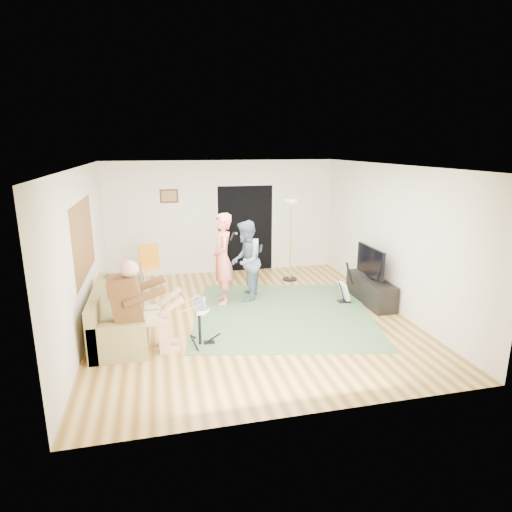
{
  "coord_description": "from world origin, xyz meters",
  "views": [
    {
      "loc": [
        -1.55,
        -7.1,
        3.04
      ],
      "look_at": [
        0.19,
        0.3,
        1.06
      ],
      "focal_mm": 30.0,
      "sensor_mm": 36.0,
      "label": 1
    }
  ],
  "objects_px": {
    "guitarist": "(246,261)",
    "torchiere_lamp": "(291,226)",
    "drum_kit": "(200,326)",
    "sofa": "(117,320)",
    "singer": "(222,259)",
    "television": "(370,261)",
    "dining_chair": "(152,275)",
    "tv_cabinet": "(371,290)",
    "guitar_spare": "(345,291)"
  },
  "relations": [
    {
      "from": "guitarist",
      "to": "torchiere_lamp",
      "type": "height_order",
      "value": "torchiere_lamp"
    },
    {
      "from": "drum_kit",
      "to": "guitarist",
      "type": "xyz_separation_m",
      "value": [
        1.12,
        1.84,
        0.5
      ]
    },
    {
      "from": "drum_kit",
      "to": "torchiere_lamp",
      "type": "relative_size",
      "value": 0.38
    },
    {
      "from": "sofa",
      "to": "torchiere_lamp",
      "type": "bearing_deg",
      "value": 31.29
    },
    {
      "from": "guitarist",
      "to": "singer",
      "type": "bearing_deg",
      "value": -60.18
    },
    {
      "from": "television",
      "to": "sofa",
      "type": "bearing_deg",
      "value": -174.48
    },
    {
      "from": "dining_chair",
      "to": "television",
      "type": "xyz_separation_m",
      "value": [
        4.17,
        -1.71,
        0.5
      ]
    },
    {
      "from": "singer",
      "to": "guitarist",
      "type": "xyz_separation_m",
      "value": [
        0.48,
        0.08,
        -0.09
      ]
    },
    {
      "from": "sofa",
      "to": "singer",
      "type": "xyz_separation_m",
      "value": [
        1.93,
        1.11,
        0.63
      ]
    },
    {
      "from": "singer",
      "to": "sofa",
      "type": "bearing_deg",
      "value": -60.0
    },
    {
      "from": "guitarist",
      "to": "tv_cabinet",
      "type": "xyz_separation_m",
      "value": [
        2.38,
        -0.73,
        -0.56
      ]
    },
    {
      "from": "guitarist",
      "to": "tv_cabinet",
      "type": "height_order",
      "value": "guitarist"
    },
    {
      "from": "sofa",
      "to": "television",
      "type": "relative_size",
      "value": 2.03
    },
    {
      "from": "sofa",
      "to": "torchiere_lamp",
      "type": "xyz_separation_m",
      "value": [
        3.67,
        2.23,
        1.01
      ]
    },
    {
      "from": "dining_chair",
      "to": "guitar_spare",
      "type": "bearing_deg",
      "value": -35.91
    },
    {
      "from": "guitar_spare",
      "to": "torchiere_lamp",
      "type": "bearing_deg",
      "value": 110.16
    },
    {
      "from": "dining_chair",
      "to": "sofa",
      "type": "bearing_deg",
      "value": -117.41
    },
    {
      "from": "drum_kit",
      "to": "singer",
      "type": "xyz_separation_m",
      "value": [
        0.64,
        1.76,
        0.59
      ]
    },
    {
      "from": "singer",
      "to": "guitarist",
      "type": "bearing_deg",
      "value": 100.06
    },
    {
      "from": "television",
      "to": "tv_cabinet",
      "type": "bearing_deg",
      "value": 0.0
    },
    {
      "from": "guitar_spare",
      "to": "tv_cabinet",
      "type": "relative_size",
      "value": 0.59
    },
    {
      "from": "singer",
      "to": "torchiere_lamp",
      "type": "xyz_separation_m",
      "value": [
        1.74,
        1.12,
        0.38
      ]
    },
    {
      "from": "sofa",
      "to": "drum_kit",
      "type": "bearing_deg",
      "value": -26.74
    },
    {
      "from": "dining_chair",
      "to": "tv_cabinet",
      "type": "height_order",
      "value": "dining_chair"
    },
    {
      "from": "guitar_spare",
      "to": "television",
      "type": "bearing_deg",
      "value": -13.85
    },
    {
      "from": "singer",
      "to": "television",
      "type": "relative_size",
      "value": 1.81
    },
    {
      "from": "sofa",
      "to": "guitar_spare",
      "type": "height_order",
      "value": "guitar_spare"
    },
    {
      "from": "guitar_spare",
      "to": "dining_chair",
      "type": "relative_size",
      "value": 0.83
    },
    {
      "from": "drum_kit",
      "to": "guitarist",
      "type": "height_order",
      "value": "guitarist"
    },
    {
      "from": "sofa",
      "to": "dining_chair",
      "type": "relative_size",
      "value": 2.03
    },
    {
      "from": "drum_kit",
      "to": "torchiere_lamp",
      "type": "xyz_separation_m",
      "value": [
        2.38,
        2.88,
        0.97
      ]
    },
    {
      "from": "drum_kit",
      "to": "dining_chair",
      "type": "distance_m",
      "value": 2.91
    },
    {
      "from": "singer",
      "to": "torchiere_lamp",
      "type": "relative_size",
      "value": 0.96
    },
    {
      "from": "sofa",
      "to": "tv_cabinet",
      "type": "distance_m",
      "value": 4.81
    },
    {
      "from": "sofa",
      "to": "singer",
      "type": "distance_m",
      "value": 2.31
    },
    {
      "from": "torchiere_lamp",
      "to": "sofa",
      "type": "bearing_deg",
      "value": -148.71
    },
    {
      "from": "guitarist",
      "to": "guitar_spare",
      "type": "distance_m",
      "value": 2.05
    },
    {
      "from": "guitar_spare",
      "to": "singer",
      "type": "bearing_deg",
      "value": 167.14
    },
    {
      "from": "sofa",
      "to": "torchiere_lamp",
      "type": "distance_m",
      "value": 4.41
    },
    {
      "from": "torchiere_lamp",
      "to": "singer",
      "type": "bearing_deg",
      "value": -147.17
    },
    {
      "from": "dining_chair",
      "to": "television",
      "type": "height_order",
      "value": "television"
    },
    {
      "from": "singer",
      "to": "dining_chair",
      "type": "relative_size",
      "value": 1.8
    },
    {
      "from": "dining_chair",
      "to": "torchiere_lamp",
      "type": "bearing_deg",
      "value": -11.43
    },
    {
      "from": "guitar_spare",
      "to": "drum_kit",
      "type": "bearing_deg",
      "value": -157.81
    },
    {
      "from": "guitarist",
      "to": "television",
      "type": "distance_m",
      "value": 2.44
    },
    {
      "from": "drum_kit",
      "to": "television",
      "type": "relative_size",
      "value": 0.72
    },
    {
      "from": "dining_chair",
      "to": "tv_cabinet",
      "type": "relative_size",
      "value": 0.71
    },
    {
      "from": "guitarist",
      "to": "television",
      "type": "height_order",
      "value": "guitarist"
    },
    {
      "from": "drum_kit",
      "to": "dining_chair",
      "type": "xyz_separation_m",
      "value": [
        -0.72,
        2.81,
        0.04
      ]
    },
    {
      "from": "drum_kit",
      "to": "singer",
      "type": "distance_m",
      "value": 1.96
    }
  ]
}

